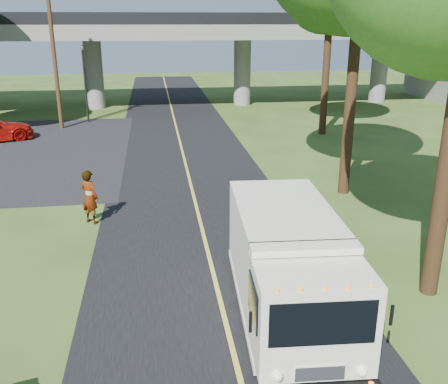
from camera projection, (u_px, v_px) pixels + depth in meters
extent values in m
plane|color=#304418|center=(228.00, 331.00, 11.49)|extent=(120.00, 120.00, 0.00)
cube|color=black|center=(192.00, 191.00, 20.84)|extent=(7.00, 90.00, 0.02)
cube|color=gold|center=(192.00, 191.00, 20.84)|extent=(0.12, 90.00, 0.01)
cube|color=slate|center=(168.00, 30.00, 39.47)|extent=(50.00, 9.00, 1.20)
cube|color=black|center=(170.00, 18.00, 35.06)|extent=(50.00, 0.25, 0.80)
cube|color=black|center=(166.00, 19.00, 43.30)|extent=(50.00, 0.25, 0.80)
cylinder|color=slate|center=(94.00, 74.00, 39.75)|extent=(1.40, 1.40, 5.40)
cylinder|color=slate|center=(242.00, 72.00, 41.35)|extent=(1.40, 1.40, 5.40)
cylinder|color=slate|center=(379.00, 70.00, 42.95)|extent=(1.40, 1.40, 5.40)
cylinder|color=black|center=(85.00, 84.00, 34.17)|extent=(0.14, 0.14, 5.20)
imported|color=black|center=(83.00, 54.00, 33.52)|extent=(0.18, 0.22, 1.10)
cylinder|color=#472D19|center=(54.00, 58.00, 31.48)|extent=(0.26, 0.26, 9.00)
cylinder|color=#382314|center=(447.00, 164.00, 12.02)|extent=(0.44, 0.44, 7.00)
cylinder|color=#382314|center=(351.00, 99.00, 19.48)|extent=(0.44, 0.44, 7.70)
cylinder|color=#382314|center=(325.00, 80.00, 30.32)|extent=(0.44, 0.44, 6.65)
cube|color=silver|center=(282.00, 245.00, 12.27)|extent=(2.45, 4.18, 2.07)
cube|color=silver|center=(310.00, 312.00, 9.61)|extent=(2.30, 1.79, 1.89)
cube|color=black|center=(323.00, 323.00, 8.75)|extent=(1.94, 0.19, 0.88)
cube|color=silver|center=(283.00, 298.00, 12.34)|extent=(2.52, 5.46, 0.17)
cylinder|color=black|center=(260.00, 354.00, 10.05)|extent=(0.31, 0.84, 0.83)
cylinder|color=black|center=(350.00, 349.00, 10.19)|extent=(0.31, 0.84, 0.83)
cylinder|color=black|center=(238.00, 265.00, 13.69)|extent=(0.31, 0.84, 0.83)
cylinder|color=black|center=(306.00, 262.00, 13.84)|extent=(0.31, 0.84, 0.83)
imported|color=gray|center=(90.00, 197.00, 17.34)|extent=(0.84, 0.80, 1.93)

